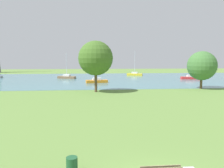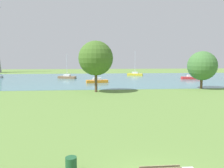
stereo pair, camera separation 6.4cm
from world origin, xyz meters
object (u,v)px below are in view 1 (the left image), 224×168
Objects in this scene: tree_east_near at (202,66)px; tree_east_far at (96,58)px; sailboat_brown at (67,77)px; sailboat_yellow at (135,74)px; sailboat_orange at (97,81)px; sailboat_red at (190,77)px; litter_bin at (72,165)px.

tree_east_far is at bearing -173.33° from tree_east_near.
tree_east_near is at bearing -39.74° from sailboat_brown.
sailboat_yellow reaches higher than sailboat_brown.
tree_east_near is at bearing -30.76° from sailboat_orange.
sailboat_yellow is (-12.28, 13.07, 0.03)m from sailboat_red.
sailboat_brown is at bearing -157.04° from sailboat_yellow.
litter_bin is 60.54m from sailboat_yellow.
sailboat_brown is at bearing 96.53° from litter_bin.
litter_bin is 0.10× the size of tree_east_far.
sailboat_red is 0.89× the size of sailboat_orange.
sailboat_orange is at bearing -122.26° from sailboat_yellow.
tree_east_far is at bearing 86.40° from litter_bin.
tree_east_far is (7.40, -24.26, 5.05)m from sailboat_brown.
sailboat_brown is 21.85m from sailboat_yellow.
sailboat_orange reaches higher than sailboat_red.
sailboat_brown reaches higher than litter_bin.
sailboat_yellow is 0.92× the size of tree_east_far.
litter_bin is 50.62m from sailboat_brown.
sailboat_orange is (-12.28, -19.45, -0.02)m from sailboat_yellow.
sailboat_brown is 25.86m from tree_east_far.
litter_bin is 39.41m from sailboat_orange.
sailboat_orange is 0.90× the size of tree_east_near.
tree_east_near is (26.50, -22.03, 3.68)m from sailboat_brown.
sailboat_orange is (-24.56, -6.38, 0.01)m from sailboat_red.
sailboat_brown is 13.45m from sailboat_orange.
sailboat_yellow is 1.13× the size of tree_east_near.
sailboat_brown is 34.66m from tree_east_near.
tree_east_near is (18.66, -11.10, 3.69)m from sailboat_orange.
sailboat_red is 0.80× the size of tree_east_near.
sailboat_red is 17.94m from sailboat_yellow.
litter_bin is 35.25m from tree_east_near.
tree_east_near reaches higher than sailboat_orange.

